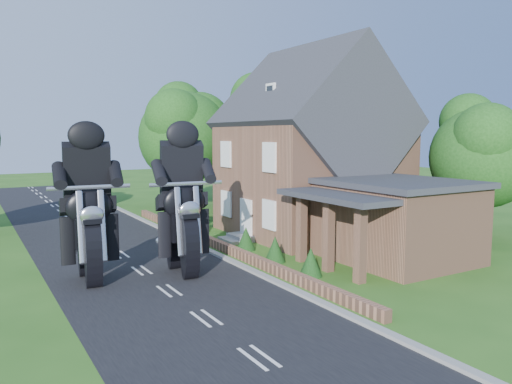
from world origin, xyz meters
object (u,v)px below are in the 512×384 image
annex (395,219)px  motorcycle_follow (90,259)px  house (311,153)px  garden_wall (217,244)px  motorcycle_lead (183,252)px

annex → motorcycle_follow: (-11.93, 3.25, -0.90)m
house → motorcycle_follow: 13.50m
garden_wall → house: (6.19, 1.00, 4.14)m
house → annex: 7.30m
motorcycle_follow → house: bearing=-159.4°
motorcycle_follow → annex: bearing=169.5°
annex → motorcycle_follow: 12.40m
garden_wall → annex: (5.57, -5.80, 1.57)m
garden_wall → motorcycle_lead: (-3.06, -3.28, 0.68)m
house → motorcycle_lead: size_ratio=5.44×
annex → motorcycle_follow: size_ratio=3.77×
motorcycle_lead → motorcycle_follow: bearing=-8.7°
motorcycle_lead → house: bearing=-151.3°
garden_wall → motorcycle_lead: bearing=-133.0°
garden_wall → motorcycle_lead: motorcycle_lead is taller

